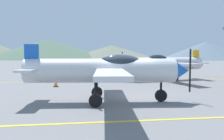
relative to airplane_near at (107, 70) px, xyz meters
name	(u,v)px	position (x,y,z in m)	size (l,w,h in m)	color
ground_plane	(124,99)	(0.95, 0.56, -1.63)	(400.00, 400.00, 0.00)	slate
apron_line_near	(145,121)	(0.95, -3.49, -1.62)	(80.00, 0.16, 0.01)	yellow
apron_line_far	(105,81)	(0.95, 9.52, -1.62)	(80.00, 0.16, 0.01)	yellow
airplane_near	(107,70)	(0.00, 0.00, 0.00)	(8.42, 9.67, 2.89)	silver
airplane_mid	(163,63)	(6.50, 9.47, 0.00)	(8.46, 9.65, 2.89)	silver
traffic_cone_front	(56,83)	(-3.15, 6.16, -1.34)	(0.36, 0.36, 0.59)	black
hill_centerleft	(49,49)	(-22.33, 148.41, 5.01)	(86.91, 86.91, 13.27)	#4C6651
hill_centerright	(112,52)	(20.27, 144.36, 3.12)	(64.75, 64.75, 9.50)	slate
hill_right	(206,51)	(70.60, 112.31, 3.61)	(53.01, 53.01, 10.49)	slate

